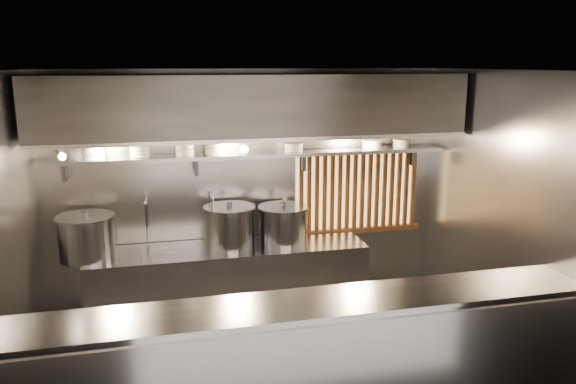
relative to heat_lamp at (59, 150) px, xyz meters
name	(u,v)px	position (x,y,z in m)	size (l,w,h in m)	color
floor	(278,373)	(1.90, -0.85, -2.07)	(4.50, 4.50, 0.00)	black
ceiling	(277,70)	(1.90, -0.85, 0.73)	(4.50, 4.50, 0.00)	black
wall_back	(249,194)	(1.90, 0.65, -0.67)	(4.50, 4.50, 0.00)	gray
wall_left	(3,250)	(-0.35, -0.85, -0.67)	(3.00, 3.00, 0.00)	gray
wall_right	(501,215)	(4.15, -0.85, -0.67)	(3.00, 3.00, 0.00)	gray
serving_counter	(306,372)	(1.90, -1.81, -1.50)	(4.50, 0.56, 1.13)	#939398
cooking_bench	(230,286)	(1.60, 0.28, -1.62)	(3.00, 0.70, 0.90)	#939398
bowl_shelf	(252,155)	(1.90, 0.47, -0.19)	(4.40, 0.34, 0.04)	#939398
exhaust_hood	(254,106)	(1.90, 0.25, 0.36)	(4.40, 0.81, 0.65)	#2D2D30
wood_screen	(358,190)	(3.20, 0.60, -0.69)	(1.56, 0.09, 1.04)	#F6C46E
faucet_left	(146,211)	(0.75, 0.52, -0.76)	(0.04, 0.30, 0.50)	silver
faucet_right	(211,207)	(1.45, 0.52, -0.76)	(0.04, 0.30, 0.50)	silver
heat_lamp	(59,150)	(0.00, 0.00, 0.00)	(0.25, 0.35, 0.20)	#939398
pendant_bulb	(244,149)	(1.80, 0.35, -0.11)	(0.09, 0.09, 0.19)	#2D2D30
stock_pot_left	(87,237)	(0.15, 0.26, -0.94)	(0.70, 0.70, 0.49)	#939398
stock_pot_mid	(230,226)	(1.62, 0.31, -0.94)	(0.73, 0.73, 0.49)	#939398
stock_pot_right	(283,224)	(2.22, 0.31, -0.96)	(0.60, 0.60, 0.46)	#939398
bowl_stack_0	(94,151)	(0.26, 0.47, -0.08)	(0.24, 0.24, 0.17)	silver
bowl_stack_1	(140,149)	(0.72, 0.47, -0.08)	(0.22, 0.22, 0.17)	silver
bowl_stack_2	(185,149)	(1.18, 0.47, -0.10)	(0.21, 0.21, 0.13)	silver
bowl_stack_3	(215,148)	(1.51, 0.47, -0.10)	(0.25, 0.25, 0.13)	silver
bowl_stack_4	(294,147)	(2.37, 0.47, -0.12)	(0.21, 0.21, 0.09)	silver
bowl_stack_5	(372,144)	(3.30, 0.47, -0.12)	(0.24, 0.24, 0.09)	silver
bowl_stack_6	(401,143)	(3.67, 0.47, -0.12)	(0.20, 0.20, 0.09)	silver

